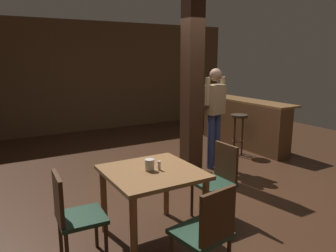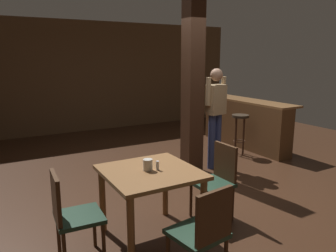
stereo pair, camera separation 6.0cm
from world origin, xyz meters
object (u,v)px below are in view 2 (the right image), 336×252
Objects in this scene: dining_table at (150,182)px; standing_person at (215,111)px; chair_west at (70,213)px; chair_east at (217,178)px; salt_shaker at (157,165)px; napkin_cup at (148,165)px; chair_south at (203,231)px; bar_counter at (245,123)px; bar_stool_near at (240,125)px.

dining_table is 0.54× the size of standing_person.
chair_west is at bearing -151.52° from standing_person.
salt_shaker is at bearing -176.21° from chair_east.
chair_east is 0.52× the size of standing_person.
standing_person is (2.02, 1.50, 0.18)m from napkin_cup.
bar_counter is at bearing 43.45° from chair_south.
chair_south reaches higher than dining_table.
dining_table is 1.05× the size of chair_east.
chair_west is (-0.88, 0.86, 0.00)m from chair_south.
napkin_cup is at bearing 2.35° from chair_west.
chair_east is 0.39× the size of bar_counter.
salt_shaker is 3.43m from bar_stool_near.
chair_south reaches higher than napkin_cup.
chair_west is at bearing 179.78° from salt_shaker.
bar_stool_near is (0.91, 0.38, -0.41)m from standing_person.
chair_south is 1.25m from chair_east.
napkin_cup is at bearing -146.24° from bar_counter.
bar_counter is (4.24, 2.33, 0.01)m from chair_west.
dining_table is at bearing 1.60° from chair_west.
chair_east is at bearing -137.19° from bar_stool_near.
bar_stool_near is at bearing 33.04° from dining_table.
chair_west is 3.26m from standing_person.
chair_west reaches higher than dining_table.
bar_stool_near is at bearing 42.81° from chair_east.
bar_counter reaches higher than dining_table.
bar_counter is at bearing 42.17° from chair_east.
chair_south is at bearing -129.18° from standing_person.
bar_stool_near is at bearing 44.10° from chair_south.
chair_east is (0.85, 0.91, 0.00)m from chair_south.
dining_table is at bearing 158.88° from salt_shaker.
napkin_cup is (-0.02, 0.01, 0.19)m from dining_table.
napkin_cup is (-0.92, -0.02, 0.32)m from chair_east.
dining_table is 0.84m from chair_west.
salt_shaker is at bearing 88.38° from chair_south.
dining_table is 0.91m from chair_east.
chair_south is 0.91m from salt_shaker.
bar_counter is at bearing 34.92° from salt_shaker.
chair_east is at bearing 46.93° from chair_south.
standing_person is 2.15× the size of bar_stool_near.
chair_south is at bearing -136.55° from bar_counter.
chair_west is at bearing -178.30° from chair_east.
standing_person is 1.69m from bar_counter.
dining_table is 0.19m from napkin_cup.
salt_shaker is 2.47m from standing_person.
chair_east is at bearing -126.55° from standing_person.
chair_west is at bearing -177.65° from napkin_cup.
dining_table is 9.68× the size of salt_shaker.
bar_counter reaches higher than salt_shaker.
bar_counter is (3.41, 2.30, -0.12)m from dining_table.
salt_shaker is (-0.83, -0.05, 0.31)m from chair_east.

